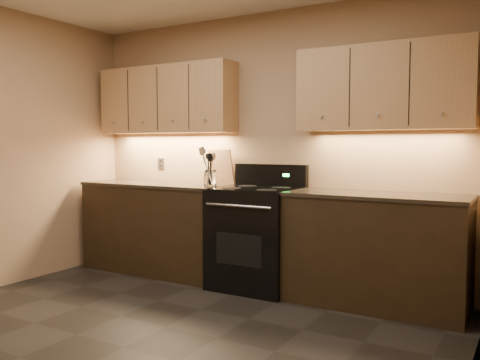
# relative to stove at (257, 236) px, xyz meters

# --- Properties ---
(floor) EXTENTS (4.00, 4.00, 0.00)m
(floor) POSITION_rel_stove_xyz_m (-0.08, -1.68, -0.48)
(floor) COLOR black
(floor) RESTS_ON ground
(wall_back) EXTENTS (4.00, 0.04, 2.60)m
(wall_back) POSITION_rel_stove_xyz_m (-0.08, 0.32, 0.82)
(wall_back) COLOR #9A805A
(wall_back) RESTS_ON ground
(wall_right) EXTENTS (0.04, 4.00, 2.60)m
(wall_right) POSITION_rel_stove_xyz_m (1.92, -1.68, 0.82)
(wall_right) COLOR #9A805A
(wall_right) RESTS_ON ground
(counter_left) EXTENTS (1.62, 0.62, 0.93)m
(counter_left) POSITION_rel_stove_xyz_m (-1.18, 0.02, -0.01)
(counter_left) COLOR black
(counter_left) RESTS_ON ground
(counter_right) EXTENTS (1.46, 0.62, 0.93)m
(counter_right) POSITION_rel_stove_xyz_m (1.10, 0.02, -0.01)
(counter_right) COLOR black
(counter_right) RESTS_ON ground
(stove) EXTENTS (0.76, 0.68, 1.14)m
(stove) POSITION_rel_stove_xyz_m (0.00, 0.00, 0.00)
(stove) COLOR black
(stove) RESTS_ON ground
(upper_cab_left) EXTENTS (1.60, 0.30, 0.70)m
(upper_cab_left) POSITION_rel_stove_xyz_m (-1.18, 0.17, 1.32)
(upper_cab_left) COLOR tan
(upper_cab_left) RESTS_ON wall_back
(upper_cab_right) EXTENTS (1.44, 0.30, 0.70)m
(upper_cab_right) POSITION_rel_stove_xyz_m (1.10, 0.17, 1.32)
(upper_cab_right) COLOR tan
(upper_cab_right) RESTS_ON wall_back
(outlet_plate) EXTENTS (0.08, 0.01, 0.12)m
(outlet_plate) POSITION_rel_stove_xyz_m (-1.38, 0.31, 0.64)
(outlet_plate) COLOR #B2B5BA
(outlet_plate) RESTS_ON wall_back
(utensil_crock) EXTENTS (0.14, 0.14, 0.15)m
(utensil_crock) POSITION_rel_stove_xyz_m (-0.50, -0.03, 0.52)
(utensil_crock) COLOR white
(utensil_crock) RESTS_ON counter_left
(cutting_board) EXTENTS (0.29, 0.13, 0.36)m
(cutting_board) POSITION_rel_stove_xyz_m (-0.56, 0.27, 0.63)
(cutting_board) COLOR tan
(cutting_board) RESTS_ON counter_left
(wooden_spoon) EXTENTS (0.12, 0.09, 0.31)m
(wooden_spoon) POSITION_rel_stove_xyz_m (-0.52, -0.03, 0.62)
(wooden_spoon) COLOR tan
(wooden_spoon) RESTS_ON utensil_crock
(black_spoon) EXTENTS (0.08, 0.10, 0.30)m
(black_spoon) POSITION_rel_stove_xyz_m (-0.50, -0.01, 0.62)
(black_spoon) COLOR black
(black_spoon) RESTS_ON utensil_crock
(black_turner) EXTENTS (0.17, 0.17, 0.34)m
(black_turner) POSITION_rel_stove_xyz_m (-0.49, -0.04, 0.63)
(black_turner) COLOR black
(black_turner) RESTS_ON utensil_crock
(steel_spatula) EXTENTS (0.21, 0.15, 0.40)m
(steel_spatula) POSITION_rel_stove_xyz_m (-0.48, -0.01, 0.66)
(steel_spatula) COLOR silver
(steel_spatula) RESTS_ON utensil_crock
(steel_skimmer) EXTENTS (0.28, 0.19, 0.40)m
(steel_skimmer) POSITION_rel_stove_xyz_m (-0.46, -0.05, 0.66)
(steel_skimmer) COLOR silver
(steel_skimmer) RESTS_ON utensil_crock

